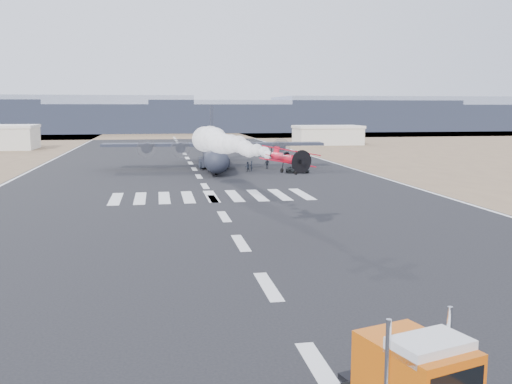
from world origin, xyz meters
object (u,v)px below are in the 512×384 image
object	(u,v)px
crew_d	(267,164)
transport_aircraft	(214,152)
crew_g	(201,166)
crew_c	(226,165)
crew_f	(217,169)
crew_e	(225,166)
aerobatic_biplane	(288,158)
crew_h	(247,167)
crew_b	(208,167)
hangar_right	(328,135)
crew_a	(251,166)
support_vehicle	(297,170)

from	to	relation	value
crew_d	transport_aircraft	bearing A→B (deg)	-42.98
crew_d	crew_g	bearing A→B (deg)	-20.13
crew_c	crew_f	xyz separation A→B (m)	(-2.22, -6.31, 0.04)
transport_aircraft	crew_f	bearing A→B (deg)	-88.76
crew_g	transport_aircraft	bearing A→B (deg)	86.51
transport_aircraft	crew_e	distance (m)	7.24
aerobatic_biplane	transport_aircraft	bearing A→B (deg)	81.90
transport_aircraft	crew_h	bearing A→B (deg)	-52.38
crew_b	hangar_right	bearing A→B (deg)	-153.51
crew_d	crew_g	size ratio (longest dim) A/B	1.18
crew_g	crew_f	bearing A→B (deg)	-41.10
hangar_right	crew_a	size ratio (longest dim) A/B	11.19
crew_d	crew_h	distance (m)	6.50
aerobatic_biplane	crew_h	bearing A→B (deg)	76.18
support_vehicle	crew_d	world-z (taller)	crew_d
crew_a	crew_h	size ratio (longest dim) A/B	1.02
crew_a	crew_g	size ratio (longest dim) A/B	1.18
crew_d	crew_h	size ratio (longest dim) A/B	1.03
crew_d	support_vehicle	bearing A→B (deg)	89.54
crew_e	hangar_right	bearing A→B (deg)	-13.96
support_vehicle	crew_c	size ratio (longest dim) A/B	2.43
transport_aircraft	crew_a	distance (m)	9.44
crew_f	crew_e	bearing A→B (deg)	-117.81
crew_a	transport_aircraft	bearing A→B (deg)	-146.45
support_vehicle	crew_c	xyz separation A→B (m)	(-11.83, 6.87, 0.28)
support_vehicle	crew_h	bearing A→B (deg)	80.99
transport_aircraft	crew_a	size ratio (longest dim) A/B	22.39
crew_d	crew_a	bearing A→B (deg)	20.61
aerobatic_biplane	crew_e	world-z (taller)	aerobatic_biplane
transport_aircraft	crew_b	size ratio (longest dim) A/B	23.97
crew_c	crew_f	size ratio (longest dim) A/B	0.96
crew_b	crew_e	world-z (taller)	crew_e
aerobatic_biplane	crew_b	size ratio (longest dim) A/B	3.25
crew_c	hangar_right	bearing A→B (deg)	-113.04
support_vehicle	crew_f	xyz separation A→B (m)	(-14.05, 0.56, 0.32)
hangar_right	crew_e	size ratio (longest dim) A/B	11.20
hangar_right	crew_g	world-z (taller)	hangar_right
crew_a	crew_b	bearing A→B (deg)	-92.25
crew_g	crew_h	bearing A→B (deg)	5.74
aerobatic_biplane	crew_d	distance (m)	57.18
crew_a	crew_c	xyz separation A→B (m)	(-4.40, 2.28, -0.04)
hangar_right	crew_a	bearing A→B (deg)	-116.82
crew_b	crew_h	world-z (taller)	crew_h
hangar_right	support_vehicle	distance (m)	81.02
transport_aircraft	support_vehicle	xyz separation A→B (m)	(13.56, -11.44, -2.46)
hangar_right	crew_h	distance (m)	81.07
crew_g	hangar_right	bearing A→B (deg)	86.63
crew_a	crew_b	distance (m)	7.92
crew_a	crew_h	world-z (taller)	crew_a
crew_e	crew_g	size ratio (longest dim) A/B	1.18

